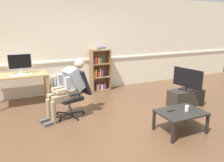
{
  "coord_description": "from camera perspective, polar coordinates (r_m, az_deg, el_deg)",
  "views": [
    {
      "loc": [
        -1.74,
        -3.28,
        1.91
      ],
      "look_at": [
        0.15,
        0.85,
        0.7
      ],
      "focal_mm": 34.11,
      "sensor_mm": 36.0,
      "label": 1
    }
  ],
  "objects": [
    {
      "name": "tv_stand",
      "position": [
        5.47,
        19.12,
        -4.2
      ],
      "size": [
        0.86,
        0.38,
        0.39
      ],
      "color": "#2D2823",
      "rests_on": "ground_plane"
    },
    {
      "name": "coffee_table",
      "position": [
        4.07,
        17.96,
        -8.36
      ],
      "size": [
        0.83,
        0.59,
        0.4
      ],
      "color": "black",
      "rests_on": "ground_plane"
    },
    {
      "name": "imac_monitor",
      "position": [
        5.57,
        -23.47,
        4.66
      ],
      "size": [
        0.55,
        0.14,
        0.48
      ],
      "color": "silver",
      "rests_on": "computer_desk"
    },
    {
      "name": "ground_plane",
      "position": [
        4.17,
        3.07,
        -12.33
      ],
      "size": [
        18.0,
        18.0,
        0.0
      ],
      "primitive_type": "plane",
      "color": "brown"
    },
    {
      "name": "drinking_glass",
      "position": [
        4.08,
        19.43,
        -6.91
      ],
      "size": [
        0.07,
        0.07,
        0.11
      ],
      "primitive_type": "cylinder",
      "color": "silver",
      "rests_on": "coffee_table"
    },
    {
      "name": "spare_remote",
      "position": [
        4.02,
        15.54,
        -7.62
      ],
      "size": [
        0.15,
        0.04,
        0.02
      ],
      "primitive_type": "cube",
      "rotation": [
        0.0,
        0.0,
        1.55
      ],
      "color": "black",
      "rests_on": "coffee_table"
    },
    {
      "name": "computer_desk",
      "position": [
        5.57,
        -23.78,
        0.62
      ],
      "size": [
        1.35,
        0.67,
        0.76
      ],
      "color": "tan",
      "rests_on": "ground_plane"
    },
    {
      "name": "tv_screen",
      "position": [
        5.35,
        19.55,
        0.53
      ],
      "size": [
        0.26,
        0.77,
        0.52
      ],
      "rotation": [
        0.0,
        0.0,
        1.76
      ],
      "color": "black",
      "rests_on": "tv_stand"
    },
    {
      "name": "office_chair",
      "position": [
        4.61,
        -9.97,
        -2.78
      ],
      "size": [
        0.78,
        0.66,
        0.98
      ],
      "rotation": [
        0.0,
        0.0,
        -1.27
      ],
      "color": "black",
      "rests_on": "ground_plane"
    },
    {
      "name": "back_wall",
      "position": [
        6.2,
        -8.34,
        9.57
      ],
      "size": [
        12.0,
        0.13,
        2.7
      ],
      "color": "beige",
      "rests_on": "ground_plane"
    },
    {
      "name": "computer_mouse",
      "position": [
        5.43,
        -20.97,
        1.84
      ],
      "size": [
        0.06,
        0.1,
        0.03
      ],
      "primitive_type": "cube",
      "color": "white",
      "rests_on": "computer_desk"
    },
    {
      "name": "keyboard",
      "position": [
        5.41,
        -23.72,
        1.43
      ],
      "size": [
        0.39,
        0.12,
        0.02
      ],
      "primitive_type": "cube",
      "color": "white",
      "rests_on": "computer_desk"
    },
    {
      "name": "radiator",
      "position": [
        6.15,
        -12.81,
        -0.88
      ],
      "size": [
        0.7,
        0.08,
        0.55
      ],
      "color": "white",
      "rests_on": "ground_plane"
    },
    {
      "name": "bookshelf",
      "position": [
        6.27,
        -3.4,
        2.75
      ],
      "size": [
        0.57,
        0.29,
        1.29
      ],
      "color": "brown",
      "rests_on": "ground_plane"
    },
    {
      "name": "person_seated",
      "position": [
        4.49,
        -11.87,
        -1.71
      ],
      "size": [
        1.02,
        0.58,
        1.21
      ],
      "rotation": [
        0.0,
        0.0,
        -1.27
      ],
      "color": "#937F60",
      "rests_on": "ground_plane"
    }
  ]
}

